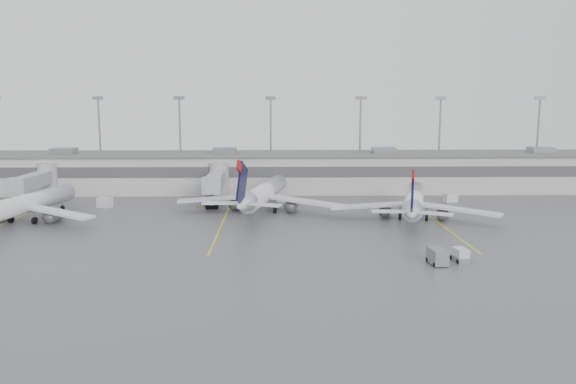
{
  "coord_description": "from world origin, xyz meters",
  "views": [
    {
      "loc": [
        -8.84,
        -64.95,
        19.28
      ],
      "look_at": [
        -6.89,
        24.0,
        5.0
      ],
      "focal_mm": 35.0,
      "sensor_mm": 36.0,
      "label": 1
    }
  ],
  "objects_px": {
    "jet_far_left": "(24,204)",
    "jet_mid_right": "(414,201)",
    "jet_mid_left": "(263,193)",
    "baggage_tug": "(460,256)"
  },
  "relations": [
    {
      "from": "jet_far_left",
      "to": "jet_mid_right",
      "type": "bearing_deg",
      "value": 12.97
    },
    {
      "from": "jet_mid_left",
      "to": "jet_far_left",
      "type": "bearing_deg",
      "value": -155.78
    },
    {
      "from": "jet_mid_left",
      "to": "jet_mid_right",
      "type": "xyz_separation_m",
      "value": [
        25.17,
        -6.98,
        -0.24
      ]
    },
    {
      "from": "jet_far_left",
      "to": "baggage_tug",
      "type": "distance_m",
      "value": 67.5
    },
    {
      "from": "jet_mid_right",
      "to": "baggage_tug",
      "type": "xyz_separation_m",
      "value": [
        -0.3,
        -24.96,
        -2.49
      ]
    },
    {
      "from": "jet_mid_right",
      "to": "baggage_tug",
      "type": "height_order",
      "value": "jet_mid_right"
    },
    {
      "from": "jet_mid_left",
      "to": "baggage_tug",
      "type": "distance_m",
      "value": 40.57
    },
    {
      "from": "jet_far_left",
      "to": "baggage_tug",
      "type": "height_order",
      "value": "jet_far_left"
    },
    {
      "from": "jet_mid_left",
      "to": "baggage_tug",
      "type": "relative_size",
      "value": 11.94
    },
    {
      "from": "jet_mid_left",
      "to": "baggage_tug",
      "type": "xyz_separation_m",
      "value": [
        24.87,
        -31.94,
        -2.72
      ]
    }
  ]
}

